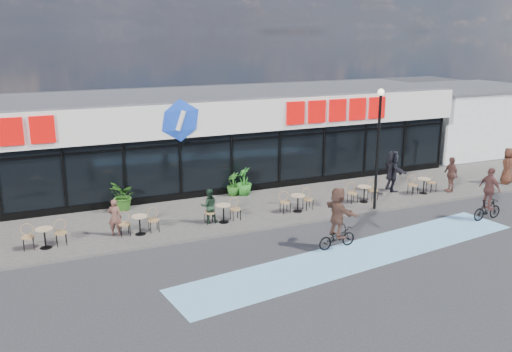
% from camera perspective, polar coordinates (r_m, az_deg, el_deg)
% --- Properties ---
extents(ground, '(120.00, 120.00, 0.00)m').
position_cam_1_polar(ground, '(18.96, -1.97, -8.54)').
color(ground, '#28282B').
rests_on(ground, ground).
extents(sidewalk, '(44.00, 5.00, 0.10)m').
position_cam_1_polar(sidewalk, '(22.91, -6.13, -4.27)').
color(sidewalk, '#605B55').
rests_on(sidewalk, ground).
extents(bike_lane, '(14.17, 4.13, 0.01)m').
position_cam_1_polar(bike_lane, '(19.49, 10.82, -8.12)').
color(bike_lane, '#75B3DD').
rests_on(bike_lane, ground).
extents(building, '(30.60, 6.57, 4.75)m').
position_cam_1_polar(building, '(27.38, -9.71, 3.75)').
color(building, black).
rests_on(building, ground).
extents(neighbour_building, '(9.20, 7.20, 4.11)m').
position_cam_1_polar(neighbour_building, '(38.61, 20.99, 5.78)').
color(neighbour_building, white).
rests_on(neighbour_building, ground).
extents(lamp_post, '(0.28, 0.28, 5.19)m').
position_cam_1_polar(lamp_post, '(23.41, 12.75, 3.81)').
color(lamp_post, black).
rests_on(lamp_post, sidewalk).
extents(bistro_set_2, '(1.54, 0.62, 0.90)m').
position_cam_1_polar(bistro_set_2, '(20.78, -21.37, -5.81)').
color(bistro_set_2, tan).
rests_on(bistro_set_2, sidewalk).
extents(bistro_set_3, '(1.54, 0.62, 0.90)m').
position_cam_1_polar(bistro_set_3, '(21.10, -12.19, -4.78)').
color(bistro_set_3, tan).
rests_on(bistro_set_3, sidewalk).
extents(bistro_set_4, '(1.54, 0.62, 0.90)m').
position_cam_1_polar(bistro_set_4, '(21.94, -3.52, -3.68)').
color(bistro_set_4, tan).
rests_on(bistro_set_4, sidewalk).
extents(bistro_set_5, '(1.54, 0.62, 0.90)m').
position_cam_1_polar(bistro_set_5, '(23.25, 4.32, -2.62)').
color(bistro_set_5, tan).
rests_on(bistro_set_5, sidewalk).
extents(bistro_set_6, '(1.54, 0.62, 0.90)m').
position_cam_1_polar(bistro_set_6, '(24.94, 11.20, -1.64)').
color(bistro_set_6, tan).
rests_on(bistro_set_6, sidewalk).
extents(bistro_set_7, '(1.54, 0.62, 0.90)m').
position_cam_1_polar(bistro_set_7, '(26.96, 17.12, -0.78)').
color(bistro_set_7, tan).
rests_on(bistro_set_7, sidewalk).
extents(potted_plant_left, '(1.19, 1.32, 1.29)m').
position_cam_1_polar(potted_plant_left, '(23.93, -13.79, -2.03)').
color(potted_plant_left, '#2A5A19').
rests_on(potted_plant_left, sidewalk).
extents(potted_plant_mid, '(0.62, 0.62, 1.10)m').
position_cam_1_polar(potted_plant_mid, '(25.39, -2.42, -0.85)').
color(potted_plant_mid, '#245B1A').
rests_on(potted_plant_mid, sidewalk).
extents(potted_plant_right, '(0.88, 0.88, 1.32)m').
position_cam_1_polar(potted_plant_right, '(25.45, -1.29, -0.55)').
color(potted_plant_right, '#246D1F').
rests_on(potted_plant_right, sidewalk).
extents(patron_left, '(0.61, 0.52, 1.43)m').
position_cam_1_polar(patron_left, '(21.06, -14.64, -4.23)').
color(patron_left, brown).
rests_on(patron_left, sidewalk).
extents(patron_right, '(0.76, 0.64, 1.41)m').
position_cam_1_polar(patron_right, '(21.81, -4.97, -3.14)').
color(patron_right, '#1A2F1F').
rests_on(patron_right, sidewalk).
extents(pedestrian_a, '(0.58, 1.05, 1.70)m').
position_cam_1_polar(pedestrian_a, '(27.56, 19.82, 0.17)').
color(pedestrian_a, brown).
rests_on(pedestrian_a, sidewalk).
extents(pedestrian_b, '(0.85, 1.90, 1.98)m').
position_cam_1_polar(pedestrian_b, '(26.83, 14.16, 0.54)').
color(pedestrian_b, black).
rests_on(pedestrian_b, sidewalk).
extents(pedestrian_c, '(1.07, 0.99, 1.83)m').
position_cam_1_polar(pedestrian_c, '(30.09, 24.99, 0.97)').
color(pedestrian_c, '#442418').
rests_on(pedestrian_c, sidewalk).
extents(cyclist_a, '(1.57, 1.73, 2.28)m').
position_cam_1_polar(cyclist_a, '(19.56, 8.58, -4.53)').
color(cyclist_a, black).
rests_on(cyclist_a, ground).
extents(cyclist_b, '(1.49, 1.05, 2.22)m').
position_cam_1_polar(cyclist_b, '(24.23, 23.30, -2.07)').
color(cyclist_b, black).
rests_on(cyclist_b, ground).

